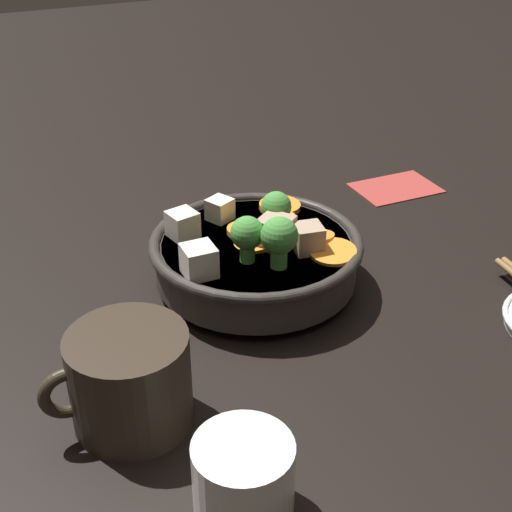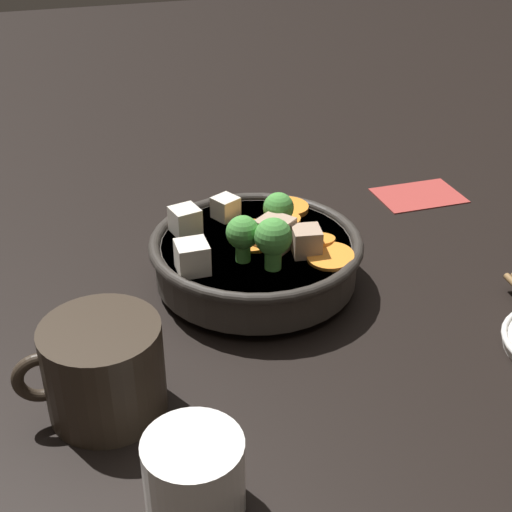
% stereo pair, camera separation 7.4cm
% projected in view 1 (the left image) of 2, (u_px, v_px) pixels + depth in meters
% --- Properties ---
extents(ground_plane, '(3.00, 3.00, 0.00)m').
position_uv_depth(ground_plane, '(256.00, 284.00, 0.76)').
color(ground_plane, black).
extents(stirfry_bowl, '(0.22, 0.22, 0.10)m').
position_uv_depth(stirfry_bowl, '(256.00, 253.00, 0.74)').
color(stirfry_bowl, '#38332D').
rests_on(stirfry_bowl, ground_plane).
extents(tea_cup, '(0.07, 0.07, 0.06)m').
position_uv_depth(tea_cup, '(243.00, 478.00, 0.49)').
color(tea_cup, white).
rests_on(tea_cup, ground_plane).
extents(dark_mug, '(0.12, 0.10, 0.08)m').
position_uv_depth(dark_mug, '(129.00, 380.00, 0.56)').
color(dark_mug, '#33281E').
rests_on(dark_mug, ground_plane).
extents(napkin, '(0.11, 0.08, 0.00)m').
position_uv_depth(napkin, '(396.00, 187.00, 0.96)').
color(napkin, '#A33833').
rests_on(napkin, ground_plane).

